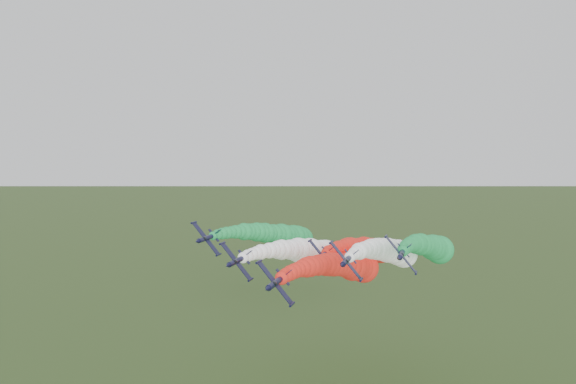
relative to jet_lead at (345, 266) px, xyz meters
The scene contains 6 objects.
jet_lead is the anchor object (origin of this frame).
jet_inner_left 15.86m from the jet_lead, 134.27° to the left, with size 12.19×61.71×14.58m.
jet_inner_right 16.47m from the jet_lead, 58.97° to the left, with size 12.56×62.09×14.96m.
jet_outer_left 30.92m from the jet_lead, 134.29° to the left, with size 12.51×62.04×14.91m.
jet_outer_right 26.08m from the jet_lead, 47.50° to the left, with size 12.76×62.28×15.15m.
jet_trail 31.41m from the jet_lead, 89.37° to the left, with size 12.43×61.95×14.83m.
Camera 1 is at (23.74, -95.11, 61.12)m, focal length 35.00 mm.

